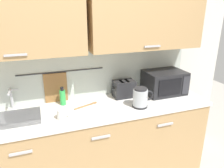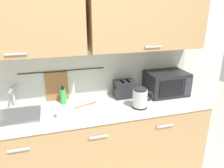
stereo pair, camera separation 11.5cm
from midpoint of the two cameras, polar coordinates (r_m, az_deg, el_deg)
counter_unit at (r=2.45m, az=-6.64°, el=-15.66°), size 2.53×0.64×0.90m
back_wall_assembly at (r=2.26m, az=-8.83°, el=10.63°), size 3.70×0.41×2.50m
sink_faucet at (r=2.36m, az=-26.56°, el=-2.92°), size 0.09×0.17×0.22m
microwave at (r=2.59m, az=12.50°, el=0.45°), size 0.46×0.35×0.27m
electric_kettle at (r=2.20m, az=6.14°, el=-3.64°), size 0.23×0.16×0.21m
dish_soap_bottle at (r=2.31m, az=-14.39°, el=-3.39°), size 0.06×0.06×0.20m
mug_near_sink at (r=2.04m, az=-14.79°, el=-7.80°), size 0.12×0.08×0.09m
toaster at (r=2.44m, az=1.84°, el=-1.26°), size 0.26×0.17×0.19m
wooden_spoon at (r=2.28m, az=-7.67°, el=-5.50°), size 0.27×0.12×0.01m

